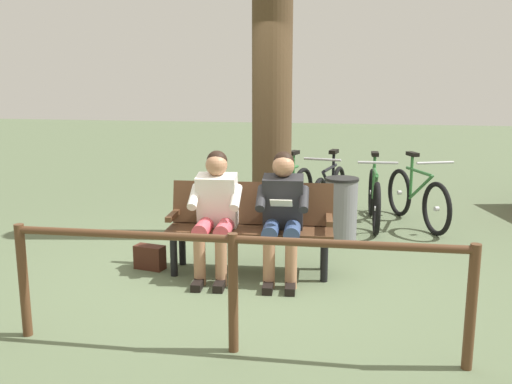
% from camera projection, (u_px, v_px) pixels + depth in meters
% --- Properties ---
extents(ground_plane, '(40.00, 40.00, 0.00)m').
position_uv_depth(ground_plane, '(241.00, 276.00, 5.34)').
color(ground_plane, '#566647').
extents(bench, '(1.63, 0.61, 0.87)m').
position_uv_depth(bench, '(251.00, 221.00, 5.43)').
color(bench, '#51331E').
rests_on(bench, ground).
extents(person_reading, '(0.51, 0.79, 1.20)m').
position_uv_depth(person_reading, '(282.00, 209.00, 5.21)').
color(person_reading, '#262628').
rests_on(person_reading, ground).
extents(person_companion, '(0.51, 0.79, 1.20)m').
position_uv_depth(person_companion, '(216.00, 208.00, 5.28)').
color(person_companion, white).
rests_on(person_companion, ground).
extents(handbag, '(0.32, 0.19, 0.24)m').
position_uv_depth(handbag, '(150.00, 257.00, 5.54)').
color(handbag, '#3F1E14').
rests_on(handbag, ground).
extents(tree_trunk, '(0.47, 0.47, 3.85)m').
position_uv_depth(tree_trunk, '(272.00, 75.00, 6.39)').
color(tree_trunk, '#4C3823').
rests_on(tree_trunk, ground).
extents(litter_bin, '(0.38, 0.38, 0.76)m').
position_uv_depth(litter_bin, '(341.00, 210.00, 6.43)').
color(litter_bin, slate).
rests_on(litter_bin, ground).
extents(bicycle_red, '(0.73, 1.58, 0.94)m').
position_uv_depth(bicycle_red, '(417.00, 198.00, 7.20)').
color(bicycle_red, black).
rests_on(bicycle_red, ground).
extents(bicycle_green, '(0.48, 1.68, 0.94)m').
position_uv_depth(bicycle_green, '(374.00, 198.00, 7.21)').
color(bicycle_green, black).
rests_on(bicycle_green, ground).
extents(bicycle_black, '(0.50, 1.66, 0.94)m').
position_uv_depth(bicycle_black, '(329.00, 194.00, 7.46)').
color(bicycle_black, black).
rests_on(bicycle_black, ground).
extents(bicycle_silver, '(0.63, 1.63, 0.94)m').
position_uv_depth(bicycle_silver, '(287.00, 195.00, 7.36)').
color(bicycle_silver, black).
rests_on(bicycle_silver, ground).
extents(railing_fence, '(3.18, 0.19, 0.85)m').
position_uv_depth(railing_fence, '(233.00, 270.00, 3.75)').
color(railing_fence, '#51331E').
rests_on(railing_fence, ground).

